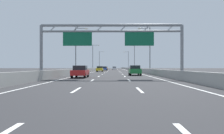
{
  "coord_description": "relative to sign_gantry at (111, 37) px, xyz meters",
  "views": [
    {
      "loc": [
        0.38,
        -0.17,
        1.32
      ],
      "look_at": [
        -0.26,
        54.8,
        1.29
      ],
      "focal_mm": 35.73,
      "sensor_mm": 36.0,
      "label": 1
    }
  ],
  "objects": [
    {
      "name": "lane_dash_right_2",
      "position": [
        1.88,
        -4.4,
        -4.83
      ],
      "size": [
        0.16,
        3.0,
        0.01
      ],
      "primitive_type": "cube",
      "color": "white",
      "rests_on": "ground_plane"
    },
    {
      "name": "streetlamp_left_mid",
      "position": [
        -7.39,
        20.07,
        0.56
      ],
      "size": [
        2.58,
        0.28,
        9.5
      ],
      "color": "slate",
      "rests_on": "ground_plane"
    },
    {
      "name": "lane_dash_left_5",
      "position": [
        -1.72,
        22.6,
        -4.83
      ],
      "size": [
        0.16,
        3.0,
        0.01
      ],
      "primitive_type": "cube",
      "color": "white",
      "rests_on": "ground_plane"
    },
    {
      "name": "streetlamp_left_distant",
      "position": [
        -7.39,
        91.87,
        0.56
      ],
      "size": [
        2.58,
        0.28,
        9.5
      ],
      "color": "slate",
      "rests_on": "ground_plane"
    },
    {
      "name": "lane_dash_right_12",
      "position": [
        1.88,
        85.6,
        -4.83
      ],
      "size": [
        0.16,
        3.0,
        0.01
      ],
      "primitive_type": "cube",
      "color": "white",
      "rests_on": "ground_plane"
    },
    {
      "name": "lane_dash_right_14",
      "position": [
        1.88,
        103.6,
        -4.83
      ],
      "size": [
        0.16,
        3.0,
        0.01
      ],
      "primitive_type": "cube",
      "color": "white",
      "rests_on": "ground_plane"
    },
    {
      "name": "lane_dash_left_10",
      "position": [
        -1.72,
        67.6,
        -4.83
      ],
      "size": [
        0.16,
        3.0,
        0.01
      ],
      "primitive_type": "cube",
      "color": "white",
      "rests_on": "ground_plane"
    },
    {
      "name": "lane_dash_left_2",
      "position": [
        -1.72,
        -4.4,
        -4.83
      ],
      "size": [
        0.16,
        3.0,
        0.01
      ],
      "primitive_type": "cube",
      "color": "white",
      "rests_on": "ground_plane"
    },
    {
      "name": "barrier_left",
      "position": [
        -6.82,
        84.1,
        -4.36
      ],
      "size": [
        0.45,
        220.0,
        0.95
      ],
      "color": "#9E9E99",
      "rests_on": "ground_plane"
    },
    {
      "name": "lane_dash_right_6",
      "position": [
        1.88,
        31.6,
        -4.83
      ],
      "size": [
        0.16,
        3.0,
        0.01
      ],
      "primitive_type": "cube",
      "color": "white",
      "rests_on": "ground_plane"
    },
    {
      "name": "lane_dash_left_12",
      "position": [
        -1.72,
        85.6,
        -4.83
      ],
      "size": [
        0.16,
        3.0,
        0.01
      ],
      "primitive_type": "cube",
      "color": "white",
      "rests_on": "ground_plane"
    },
    {
      "name": "ground_plane",
      "position": [
        0.08,
        74.1,
        -4.83
      ],
      "size": [
        260.0,
        260.0,
        0.0
      ],
      "primitive_type": "plane",
      "color": "#2D2D30"
    },
    {
      "name": "blue_car",
      "position": [
        -3.36,
        55.94,
        -4.08
      ],
      "size": [
        1.85,
        4.17,
        1.49
      ],
      "color": "#2347AD",
      "rests_on": "ground_plane"
    },
    {
      "name": "sign_gantry",
      "position": [
        0.0,
        0.0,
        0.0
      ],
      "size": [
        16.86,
        0.36,
        6.36
      ],
      "color": "gray",
      "rests_on": "ground_plane"
    },
    {
      "name": "lane_dash_right_10",
      "position": [
        1.88,
        67.6,
        -4.83
      ],
      "size": [
        0.16,
        3.0,
        0.01
      ],
      "primitive_type": "cube",
      "color": "white",
      "rests_on": "ground_plane"
    },
    {
      "name": "lane_dash_right_17",
      "position": [
        1.88,
        130.6,
        -4.83
      ],
      "size": [
        0.16,
        3.0,
        0.01
      ],
      "primitive_type": "cube",
      "color": "white",
      "rests_on": "ground_plane"
    },
    {
      "name": "edge_line_left",
      "position": [
        -5.17,
        62.1,
        -4.83
      ],
      "size": [
        0.16,
        176.0,
        0.01
      ],
      "primitive_type": "cube",
      "color": "white",
      "rests_on": "ground_plane"
    },
    {
      "name": "white_car",
      "position": [
        0.3,
        76.54,
        -4.09
      ],
      "size": [
        1.76,
        4.11,
        1.44
      ],
      "color": "silver",
      "rests_on": "ground_plane"
    },
    {
      "name": "orange_car",
      "position": [
        -3.3,
        64.84,
        -4.08
      ],
      "size": [
        1.71,
        4.6,
        1.45
      ],
      "color": "orange",
      "rests_on": "ground_plane"
    },
    {
      "name": "lane_dash_left_8",
      "position": [
        -1.72,
        49.6,
        -4.83
      ],
      "size": [
        0.16,
        3.0,
        0.01
      ],
      "primitive_type": "cube",
      "color": "white",
      "rests_on": "ground_plane"
    },
    {
      "name": "barrier_right",
      "position": [
        6.98,
        84.1,
        -4.36
      ],
      "size": [
        0.45,
        220.0,
        0.95
      ],
      "color": "#9E9E99",
      "rests_on": "ground_plane"
    },
    {
      "name": "lane_dash_left_13",
      "position": [
        -1.72,
        94.6,
        -4.83
      ],
      "size": [
        0.16,
        3.0,
        0.01
      ],
      "primitive_type": "cube",
      "color": "white",
      "rests_on": "ground_plane"
    },
    {
      "name": "lane_dash_left_7",
      "position": [
        -1.72,
        40.6,
        -4.83
      ],
      "size": [
        0.16,
        3.0,
        0.01
      ],
      "primitive_type": "cube",
      "color": "white",
      "rests_on": "ground_plane"
    },
    {
      "name": "lane_dash_left_3",
      "position": [
        -1.72,
        4.6,
        -4.83
      ],
      "size": [
        0.16,
        3.0,
        0.01
      ],
      "primitive_type": "cube",
      "color": "white",
      "rests_on": "ground_plane"
    },
    {
      "name": "lane_dash_left_16",
      "position": [
        -1.72,
        121.6,
        -4.83
      ],
      "size": [
        0.16,
        3.0,
        0.01
      ],
      "primitive_type": "cube",
      "color": "white",
      "rests_on": "ground_plane"
    },
    {
      "name": "lane_dash_right_16",
      "position": [
        1.88,
        121.6,
        -4.83
      ],
      "size": [
        0.16,
        3.0,
        0.01
      ],
      "primitive_type": "cube",
      "color": "white",
      "rests_on": "ground_plane"
    },
    {
      "name": "edge_line_right",
      "position": [
        5.33,
        62.1,
        -4.83
      ],
      "size": [
        0.16,
        176.0,
        0.01
      ],
      "primitive_type": "cube",
      "color": "white",
      "rests_on": "ground_plane"
    },
    {
      "name": "lane_dash_right_7",
      "position": [
        1.88,
        40.6,
        -4.83
      ],
      "size": [
        0.16,
        3.0,
        0.01
      ],
      "primitive_type": "cube",
      "color": "white",
      "rests_on": "ground_plane"
    },
    {
      "name": "streetlamp_right_distant",
      "position": [
        7.55,
        91.87,
        0.56
      ],
      "size": [
        2.58,
        0.28,
        9.5
      ],
      "color": "slate",
      "rests_on": "ground_plane"
    },
    {
      "name": "lane_dash_left_9",
      "position": [
        -1.72,
        58.6,
        -4.83
      ],
      "size": [
        0.16,
        3.0,
        0.01
      ],
      "primitive_type": "cube",
      "color": "white",
      "rests_on": "ground_plane"
    },
    {
      "name": "streetlamp_right_mid",
      "position": [
        7.55,
        20.07,
        0.56
      ],
      "size": [
        2.58,
        0.28,
        9.5
      ],
      "color": "slate",
      "rests_on": "ground_plane"
    },
    {
      "name": "lane_dash_right_5",
      "position": [
        1.88,
        22.6,
        -4.83
      ],
      "size": [
        0.16,
        3.0,
        0.01
      ],
      "primitive_type": "cube",
      "color": "white",
      "rests_on": "ground_plane"
    },
    {
      "name": "lane_dash_left_11",
      "position": [
        -1.72,
        76.6,
        -4.83
      ],
      "size": [
        0.16,
        3.0,
        0.01
      ],
      "primitive_type": "cube",
      "color": "white",
      "rests_on": "ground_plane"
    },
    {
      "name": "lane_dash_right_3",
      "position": [
        1.88,
        4.6,
        -4.83
      ],
      "size": [
        0.16,
        3.0,
        0.01
      ],
      "primitive_type": "cube",
      "color": "white",
      "rests_on": "ground_plane"
    },
    {
      "name": "lane_dash_left_6",
      "position": [
        -1.72,
        31.6,
        -4.83
      ],
      "size": [
        0.16,
        3.0,
        0.01
      ],
      "primitive_type": "cube",
      "color": "white",
      "rests_on": "ground_plane"
    },
    {
      "name": "lane_dash_right_9",
      "position": [
        1.88,
        58.6,
        -4.83
      ],
      "size": [
        0.16,
        3.0,
        0.01
      ],
      "primitive_type": "cube",
      "color": "white",
      "rests_on": "ground_plane"
    },
    {
      "name": "lane_dash_right_11",
      "position": [
        1.88,
        76.6,
        -4.83
      ],
      "size": [
        0.16,
        3.0,
        0.01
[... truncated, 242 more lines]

